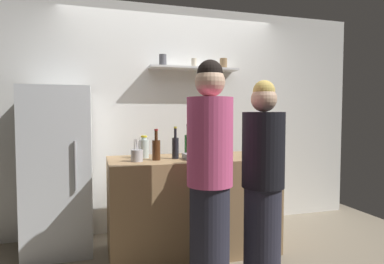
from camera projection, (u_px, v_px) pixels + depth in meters
back_wall_assembly at (172, 118)px, 3.90m from camera, size 4.80×0.32×2.60m
refrigerator at (59, 170)px, 3.20m from camera, size 0.62×0.63×1.61m
counter at (192, 204)px, 3.23m from camera, size 1.60×0.72×0.92m
baking_pan at (202, 156)px, 3.10m from camera, size 0.34×0.24×0.05m
utensil_holder at (137, 155)px, 2.93m from camera, size 0.11×0.11×0.22m
wine_bottle_green_glass at (188, 143)px, 3.47m from camera, size 0.07×0.07×0.32m
wine_bottle_dark_glass at (175, 147)px, 3.11m from camera, size 0.06×0.06×0.31m
wine_bottle_pale_glass at (275, 145)px, 3.13m from camera, size 0.07×0.07×0.32m
wine_bottle_amber_glass at (156, 149)px, 3.02m from camera, size 0.07×0.07×0.29m
water_bottle_plastic at (144, 148)px, 3.17m from camera, size 0.09×0.09×0.22m
person_pink_top at (210, 179)px, 2.42m from camera, size 0.34×0.34×1.74m
person_blonde at (263, 183)px, 2.64m from camera, size 0.34×0.34×1.62m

